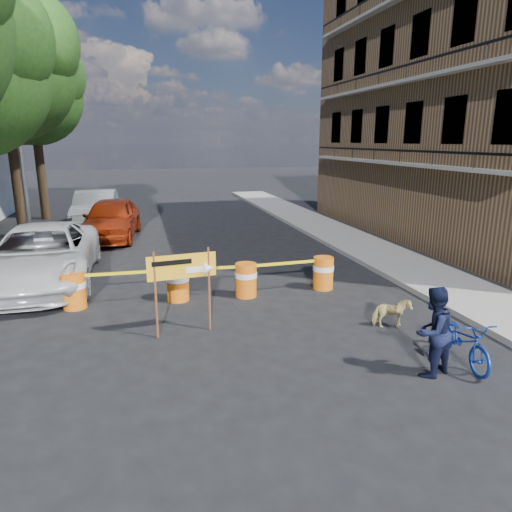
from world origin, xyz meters
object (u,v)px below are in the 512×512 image
barrel_far_left (74,290)px  pedestrian (433,332)px  detour_sign (191,272)px  sedan_silver (96,209)px  suv_white (42,256)px  barrel_mid_left (178,283)px  barrel_far_right (323,272)px  dog (392,313)px  bicycle (465,318)px  barrel_mid_right (246,279)px  sedan_red (111,219)px

barrel_far_left → pedestrian: (6.47, -5.06, 0.34)m
detour_sign → sedan_silver: (-2.98, 13.70, -0.50)m
barrel_far_left → suv_white: suv_white is taller
sedan_silver → barrel_mid_left: bearing=-74.7°
detour_sign → pedestrian: size_ratio=1.14×
barrel_far_left → sedan_silver: (-0.34, 11.50, 0.38)m
sedan_silver → barrel_far_right: bearing=-58.0°
suv_white → dog: bearing=-34.0°
barrel_mid_left → bicycle: bicycle is taller
dog → barrel_mid_left: bearing=68.2°
barrel_far_left → detour_sign: size_ratio=0.48×
barrel_mid_left → sedan_silver: 11.92m
barrel_mid_left → barrel_mid_right: size_ratio=1.00×
suv_white → bicycle: bearing=-40.6°
detour_sign → sedan_silver: 14.03m
barrel_mid_left → sedan_red: size_ratio=0.18×
sedan_silver → dog: bearing=-62.0°
barrel_far_left → barrel_mid_right: size_ratio=1.00×
barrel_mid_left → bicycle: size_ratio=0.52×
suv_white → detour_sign: bearing=-50.7°
barrel_far_left → sedan_silver: size_ratio=0.17×
barrel_mid_left → barrel_far_right: 3.99m
barrel_mid_right → detour_sign: bearing=-129.3°
barrel_mid_left → pedestrian: 6.37m
barrel_far_left → detour_sign: detour_sign is taller
barrel_mid_left → barrel_far_right: (3.99, -0.03, 0.00)m
barrel_far_left → sedan_silver: bearing=91.7°
barrel_mid_left → sedan_red: bearing=103.4°
barrel_far_right → sedan_silver: size_ratio=0.17×
suv_white → sedan_silver: size_ratio=1.16×
barrel_mid_right → dog: bearing=-47.1°
suv_white → sedan_red: bearing=74.7°
barrel_far_right → bicycle: 4.79m
sedan_red → barrel_mid_left: bearing=-69.9°
barrel_mid_right → sedan_silver: (-4.63, 11.69, 0.38)m
barrel_far_right → sedan_red: 10.38m
sedan_red → barrel_far_right: bearing=-48.0°
barrel_mid_left → bicycle: bearing=-44.6°
dog → suv_white: size_ratio=0.13×
pedestrian → sedan_red: 14.68m
barrel_far_right → dog: 2.95m
detour_sign → barrel_far_right: bearing=21.9°
barrel_mid_left → pedestrian: size_ratio=0.55×
barrel_far_left → pedestrian: bearing=-38.0°
barrel_mid_left → barrel_mid_right: bearing=-4.1°
barrel_mid_right → sedan_red: bearing=113.8°
bicycle → detour_sign: bearing=157.0°
barrel_mid_right → detour_sign: size_ratio=0.48×
barrel_far_left → bicycle: bicycle is taller
barrel_mid_left → sedan_red: sedan_red is taller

